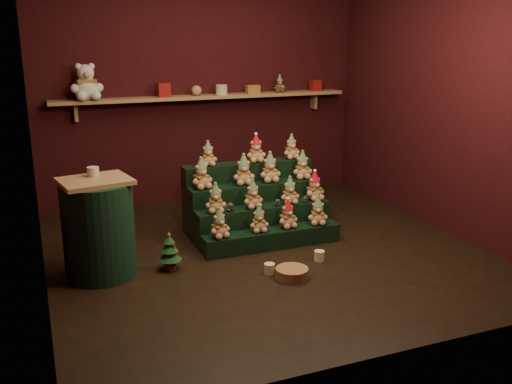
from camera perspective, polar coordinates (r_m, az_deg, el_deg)
name	(u,v)px	position (r m, az deg, el deg)	size (l,w,h in m)	color
ground	(265,251)	(5.54, 0.94, -5.94)	(4.00, 4.00, 0.00)	black
back_wall	(201,87)	(7.12, -5.52, 10.40)	(4.00, 0.10, 2.80)	black
front_wall	(403,146)	(3.42, 14.50, 4.48)	(4.00, 0.10, 2.80)	black
left_wall	(22,118)	(4.79, -22.40, 6.85)	(0.10, 4.00, 2.80)	black
right_wall	(449,97)	(6.28, 18.75, 8.99)	(0.10, 4.00, 2.80)	black
back_shelf	(205,97)	(6.96, -5.08, 9.42)	(3.60, 0.26, 0.24)	tan
riser_tier_front	(272,238)	(5.61, 1.61, -4.66)	(1.40, 0.22, 0.18)	black
riser_tier_midfront	(263,223)	(5.78, 0.75, -3.12)	(1.40, 0.22, 0.36)	black
riser_tier_midback	(255,209)	(5.94, -0.06, -1.67)	(1.40, 0.22, 0.54)	black
riser_tier_back	(248,195)	(6.11, -0.83, -0.30)	(1.40, 0.22, 0.72)	black
teddy_0	(219,223)	(5.34, -3.70, -3.14)	(0.20, 0.18, 0.28)	tan
teddy_1	(259,219)	(5.49, 0.29, -2.70)	(0.19, 0.17, 0.26)	tan
teddy_2	(288,214)	(5.61, 3.17, -2.20)	(0.20, 0.18, 0.28)	tan
teddy_3	(318,211)	(5.73, 6.20, -1.88)	(0.20, 0.18, 0.28)	tan
teddy_4	(216,198)	(5.49, -4.07, -0.61)	(0.20, 0.18, 0.29)	tan
teddy_5	(253,194)	(5.62, -0.34, -0.23)	(0.20, 0.18, 0.28)	tan
teddy_6	(290,190)	(5.78, 3.39, 0.15)	(0.20, 0.18, 0.28)	tan
teddy_7	(314,186)	(5.92, 5.87, 0.59)	(0.21, 0.19, 0.30)	tan
teddy_8	(201,174)	(5.67, -5.49, 1.84)	(0.22, 0.20, 0.31)	tan
teddy_9	(244,170)	(5.80, -1.24, 2.24)	(0.22, 0.20, 0.31)	tan
teddy_10	(270,167)	(5.91, 1.41, 2.48)	(0.22, 0.20, 0.31)	tan
teddy_11	(302,165)	(6.06, 4.66, 2.69)	(0.21, 0.19, 0.29)	tan
teddy_12	(208,154)	(5.86, -4.81, 3.84)	(0.18, 0.16, 0.25)	tan
teddy_13	(256,149)	(6.01, 0.00, 4.36)	(0.20, 0.18, 0.29)	tan
teddy_14	(291,147)	(6.19, 3.56, 4.53)	(0.19, 0.17, 0.26)	tan
snow_globe_a	(231,207)	(5.53, -2.56, -1.52)	(0.07, 0.07, 0.10)	black
snow_globe_b	(277,203)	(5.70, 2.15, -1.06)	(0.06, 0.06, 0.08)	black
snow_globe_c	(305,199)	(5.83, 4.94, -0.72)	(0.06, 0.06, 0.08)	black
side_table	(99,228)	(5.05, -15.46, -3.54)	(0.64, 0.60, 0.86)	tan
table_ornament	(93,172)	(5.01, -15.99, 1.97)	(0.10, 0.10, 0.08)	beige
mini_christmas_tree	(170,251)	(5.12, -8.64, -5.88)	(0.21, 0.21, 0.36)	#442718
mug_left	(269,269)	(5.02, 1.35, -7.68)	(0.09, 0.09, 0.09)	beige
mug_right	(319,256)	(5.33, 6.35, -6.36)	(0.10, 0.10, 0.10)	beige
wicker_basket	(292,273)	(4.95, 3.61, -8.10)	(0.28, 0.28, 0.09)	#A26A41
white_bear	(86,77)	(6.64, -16.68, 10.96)	(0.36, 0.32, 0.50)	white
brown_bear	(280,84)	(7.25, 2.38, 10.75)	(0.15, 0.13, 0.21)	#53341B
gift_tin_red_a	(164,90)	(6.80, -9.22, 10.04)	(0.14, 0.14, 0.16)	#A41919
gift_tin_cream	(221,90)	(6.99, -3.47, 10.19)	(0.14, 0.14, 0.12)	beige
gift_tin_red_b	(315,85)	(7.48, 5.96, 10.56)	(0.12, 0.12, 0.14)	#A41919
shelf_plush_ball	(197,91)	(6.89, -5.97, 10.06)	(0.12, 0.12, 0.12)	tan
scarf_gift_box	(253,89)	(7.13, -0.32, 10.24)	(0.16, 0.10, 0.10)	#C7611C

